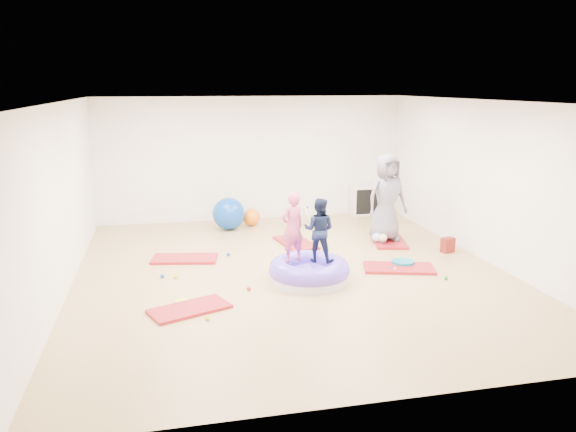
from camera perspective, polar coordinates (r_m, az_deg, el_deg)
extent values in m
cube|color=tan|center=(9.39, 0.40, -5.76)|extent=(7.00, 8.00, 0.01)
cube|color=silver|center=(8.88, 0.43, 11.58)|extent=(7.00, 8.00, 0.01)
cube|color=white|center=(12.91, -3.60, 5.84)|extent=(7.00, 0.01, 2.80)
cube|color=white|center=(5.33, 10.18, -5.10)|extent=(7.00, 0.01, 2.80)
cube|color=white|center=(8.93, -22.03, 1.57)|extent=(0.01, 8.00, 2.80)
cube|color=white|center=(10.38, 19.62, 3.28)|extent=(0.01, 8.00, 2.80)
cube|color=#AE1E1D|center=(8.00, -9.98, -9.28)|extent=(1.21, 0.91, 0.05)
cube|color=#AE1E1D|center=(10.20, -10.45, -4.29)|extent=(1.23, 0.78, 0.05)
cube|color=#AE1E1D|center=(11.03, 0.80, -2.73)|extent=(0.74, 1.19, 0.05)
cube|color=#AE1E1D|center=(9.72, 11.20, -5.21)|extent=(1.29, 0.89, 0.05)
cube|color=#AE1E1D|center=(11.38, 10.13, -2.43)|extent=(0.86, 1.31, 0.05)
cylinder|color=silver|center=(8.97, 2.16, -6.22)|extent=(1.25, 1.25, 0.14)
torus|color=#5C41DB|center=(8.93, 2.16, -5.42)|extent=(1.29, 1.29, 0.34)
ellipsoid|color=#5C41DB|center=(8.96, 2.16, -5.91)|extent=(0.69, 0.69, 0.31)
imported|color=#CE4B7B|center=(8.75, 0.45, -0.85)|extent=(0.47, 0.39, 1.11)
imported|color=#111A37|center=(8.79, 3.17, -1.11)|extent=(0.62, 0.57, 1.02)
imported|color=slate|center=(11.11, 10.00, 1.86)|extent=(0.92, 0.68, 1.71)
ellipsoid|color=#AFC6F3|center=(11.13, 9.33, -2.11)|extent=(0.34, 0.22, 0.19)
sphere|color=#F6CF94|center=(10.98, 9.64, -2.20)|extent=(0.16, 0.16, 0.16)
sphere|color=red|center=(8.61, -4.00, -7.35)|extent=(0.07, 0.07, 0.07)
sphere|color=yellow|center=(7.65, -8.18, -10.20)|extent=(0.07, 0.07, 0.07)
sphere|color=yellow|center=(9.60, 10.80, -5.36)|extent=(0.07, 0.07, 0.07)
sphere|color=yellow|center=(9.28, -11.35, -6.05)|extent=(0.07, 0.07, 0.07)
sphere|color=#0C3FA8|center=(9.34, -12.66, -5.99)|extent=(0.07, 0.07, 0.07)
sphere|color=#0C3FA8|center=(9.83, -1.38, -4.68)|extent=(0.07, 0.07, 0.07)
sphere|color=#0C3FA8|center=(9.64, 10.46, -5.28)|extent=(0.07, 0.07, 0.07)
sphere|color=#1E941F|center=(9.39, 15.77, -6.07)|extent=(0.07, 0.07, 0.07)
sphere|color=#0C3FA8|center=(10.32, -6.09, -3.88)|extent=(0.07, 0.07, 0.07)
sphere|color=#0C3FA8|center=(12.12, -6.05, 0.24)|extent=(0.70, 0.70, 0.70)
sphere|color=orange|center=(12.43, -3.75, -0.11)|extent=(0.39, 0.39, 0.39)
cylinder|color=silver|center=(11.91, 0.12, -0.39)|extent=(0.18, 0.18, 0.47)
cylinder|color=silver|center=(12.29, -0.29, 0.05)|extent=(0.18, 0.18, 0.47)
cylinder|color=silver|center=(12.01, 2.18, -0.28)|extent=(0.18, 0.18, 0.47)
cylinder|color=silver|center=(12.39, 1.70, 0.15)|extent=(0.18, 0.18, 0.47)
cylinder|color=silver|center=(12.10, 0.93, 0.84)|extent=(0.46, 0.03, 0.03)
sphere|color=red|center=(12.05, -0.13, 0.79)|extent=(0.06, 0.06, 0.06)
sphere|color=#0C3FA8|center=(12.16, 1.99, 0.89)|extent=(0.06, 0.06, 0.06)
cube|color=silver|center=(13.58, 7.90, 1.58)|extent=(0.69, 0.33, 0.69)
cube|color=black|center=(13.43, 8.14, 1.44)|extent=(0.59, 0.02, 0.59)
cube|color=silver|center=(13.53, 7.98, 1.54)|extent=(0.02, 0.23, 0.60)
cube|color=silver|center=(13.53, 7.98, 1.54)|extent=(0.60, 0.23, 0.02)
cylinder|color=#0C768A|center=(9.93, 11.60, -4.71)|extent=(0.39, 0.39, 0.09)
cube|color=red|center=(10.88, 15.92, -2.84)|extent=(0.27, 0.21, 0.28)
cylinder|color=yellow|center=(8.29, -10.72, -8.52)|extent=(0.22, 0.22, 0.03)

